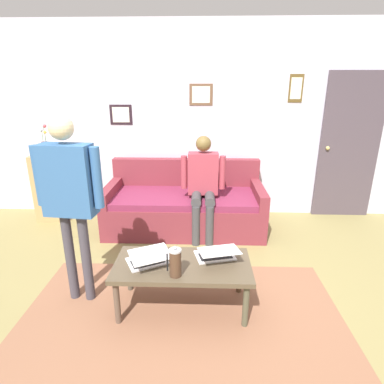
{
  "coord_description": "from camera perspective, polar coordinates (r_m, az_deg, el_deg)",
  "views": [
    {
      "loc": [
        -0.07,
        2.41,
        1.87
      ],
      "look_at": [
        0.04,
        -0.73,
        0.8
      ],
      "focal_mm": 29.58,
      "sensor_mm": 36.0,
      "label": 1
    }
  ],
  "objects": [
    {
      "name": "ground_plane",
      "position": [
        3.05,
        0.21,
        -19.02
      ],
      "size": [
        7.68,
        7.68,
        0.0
      ],
      "primitive_type": "plane",
      "color": "olive"
    },
    {
      "name": "area_rug",
      "position": [
        2.92,
        -1.79,
        -20.99
      ],
      "size": [
        2.72,
        1.53,
        0.01
      ],
      "primitive_type": "cube",
      "color": "brown",
      "rests_on": "ground_plane"
    },
    {
      "name": "back_wall",
      "position": [
        4.64,
        1.09,
        12.39
      ],
      "size": [
        7.04,
        0.11,
        2.7
      ],
      "color": "silver",
      "rests_on": "ground_plane"
    },
    {
      "name": "interior_door",
      "position": [
        5.04,
        26.44,
        7.22
      ],
      "size": [
        0.82,
        0.09,
        2.05
      ],
      "color": "#4C414A",
      "rests_on": "ground_plane"
    },
    {
      "name": "couch",
      "position": [
        4.29,
        -1.31,
        -2.6
      ],
      "size": [
        2.06,
        0.94,
        0.88
      ],
      "color": "maroon",
      "rests_on": "ground_plane"
    },
    {
      "name": "coffee_table",
      "position": [
        2.77,
        -1.73,
        -13.58
      ],
      "size": [
        1.16,
        0.56,
        0.43
      ],
      "color": "brown",
      "rests_on": "ground_plane"
    },
    {
      "name": "laptop_left",
      "position": [
        2.79,
        4.4,
        -11.06
      ],
      "size": [
        0.41,
        0.41,
        0.13
      ],
      "color": "silver",
      "rests_on": "coffee_table"
    },
    {
      "name": "laptop_center",
      "position": [
        2.74,
        -7.91,
        -11.85
      ],
      "size": [
        0.44,
        0.44,
        0.14
      ],
      "color": "silver",
      "rests_on": "coffee_table"
    },
    {
      "name": "french_press",
      "position": [
        2.53,
        -3.04,
        -12.57
      ],
      "size": [
        0.12,
        0.1,
        0.26
      ],
      "color": "#4C3323",
      "rests_on": "coffee_table"
    },
    {
      "name": "side_shelf",
      "position": [
        4.94,
        -24.0,
        0.72
      ],
      "size": [
        0.42,
        0.32,
        0.95
      ],
      "color": "tan",
      "rests_on": "ground_plane"
    },
    {
      "name": "flower_vase",
      "position": [
        4.8,
        -24.95,
        7.64
      ],
      "size": [
        0.1,
        0.09,
        0.42
      ],
      "color": "#5B2938",
      "rests_on": "side_shelf"
    },
    {
      "name": "person_standing",
      "position": [
        2.78,
        -21.27,
        0.49
      ],
      "size": [
        0.58,
        0.22,
        1.65
      ],
      "color": "#413D46",
      "rests_on": "ground_plane"
    },
    {
      "name": "person_seated",
      "position": [
        3.93,
        2.0,
        1.92
      ],
      "size": [
        0.55,
        0.51,
        1.28
      ],
      "color": "#3F3E40",
      "rests_on": "ground_plane"
    }
  ]
}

